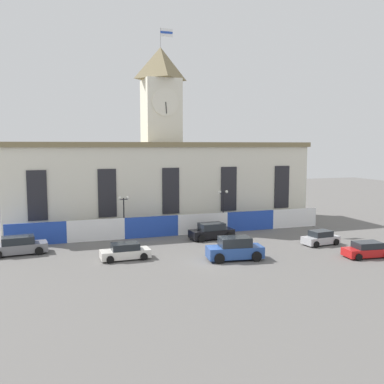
{
  "coord_description": "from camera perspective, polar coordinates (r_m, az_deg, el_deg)",
  "views": [
    {
      "loc": [
        -13.9,
        -34.85,
        10.44
      ],
      "look_at": [
        0.0,
        6.83,
        5.61
      ],
      "focal_mm": 40.0,
      "sensor_mm": 36.0,
      "label": 1
    }
  ],
  "objects": [
    {
      "name": "ground_plane",
      "position": [
        38.94,
        3.22,
        -9.29
      ],
      "size": [
        160.0,
        160.0,
        0.0
      ],
      "primitive_type": "plane",
      "color": "#605E5B"
    },
    {
      "name": "civic_building",
      "position": [
        56.25,
        -4.09,
        1.93
      ],
      "size": [
        38.89,
        9.47,
        25.23
      ],
      "color": "silver",
      "rests_on": "ground"
    },
    {
      "name": "banner_fence",
      "position": [
        49.71,
        -1.89,
        -4.46
      ],
      "size": [
        37.23,
        0.12,
        2.38
      ],
      "color": "#2347B2",
      "rests_on": "ground"
    },
    {
      "name": "street_lamp_far_right",
      "position": [
        48.94,
        -9.09,
        -2.02
      ],
      "size": [
        1.26,
        0.36,
        4.71
      ],
      "color": "black",
      "rests_on": "ground"
    },
    {
      "name": "street_lamp_left",
      "position": [
        52.26,
        4.18,
        -1.25
      ],
      "size": [
        1.26,
        0.36,
        4.97
      ],
      "color": "black",
      "rests_on": "ground"
    },
    {
      "name": "car_white_taxi",
      "position": [
        40.09,
        -8.89,
        -7.87
      ],
      "size": [
        4.54,
        2.21,
        1.5
      ],
      "rotation": [
        0.0,
        0.0,
        3.16
      ],
      "color": "white",
      "rests_on": "ground"
    },
    {
      "name": "car_red_sedan",
      "position": [
        43.56,
        22.31,
        -7.16
      ],
      "size": [
        4.56,
        2.47,
        1.45
      ],
      "rotation": [
        0.0,
        0.0,
        3.04
      ],
      "color": "red",
      "rests_on": "ground"
    },
    {
      "name": "car_gray_pickup",
      "position": [
        44.55,
        -22.16,
        -6.68
      ],
      "size": [
        5.47,
        2.76,
        1.75
      ],
      "rotation": [
        0.0,
        0.0,
        3.24
      ],
      "color": "slate",
      "rests_on": "ground"
    },
    {
      "name": "car_silver_hatch",
      "position": [
        47.22,
        16.77,
        -5.91
      ],
      "size": [
        4.06,
        2.36,
        1.5
      ],
      "rotation": [
        0.0,
        0.0,
        3.25
      ],
      "color": "#B7B7BC",
      "rests_on": "ground"
    },
    {
      "name": "car_blue_van",
      "position": [
        39.6,
        5.72,
        -7.6
      ],
      "size": [
        5.3,
        2.86,
        2.1
      ],
      "rotation": [
        0.0,
        0.0,
        -0.12
      ],
      "color": "#284C99",
      "rests_on": "ground"
    },
    {
      "name": "car_black_suv",
      "position": [
        47.94,
        2.62,
        -5.3
      ],
      "size": [
        5.03,
        2.66,
        1.8
      ],
      "rotation": [
        0.0,
        0.0,
        3.21
      ],
      "color": "black",
      "rests_on": "ground"
    }
  ]
}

